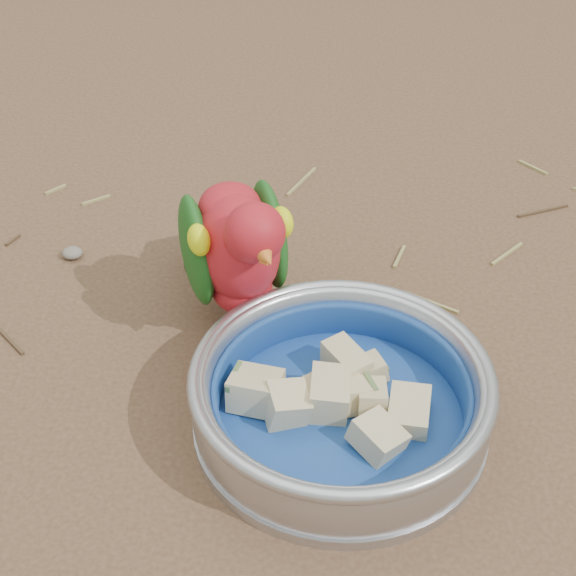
# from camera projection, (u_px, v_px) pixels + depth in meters

# --- Properties ---
(ground) EXTENTS (60.00, 60.00, 0.00)m
(ground) POSITION_uv_depth(u_px,v_px,m) (230.00, 454.00, 0.70)
(ground) COLOR brown
(food_bowl) EXTENTS (0.24, 0.24, 0.02)m
(food_bowl) POSITION_uv_depth(u_px,v_px,m) (340.00, 420.00, 0.72)
(food_bowl) COLOR #B2B2BA
(food_bowl) RESTS_ON ground
(bowl_wall) EXTENTS (0.24, 0.24, 0.04)m
(bowl_wall) POSITION_uv_depth(u_px,v_px,m) (341.00, 394.00, 0.70)
(bowl_wall) COLOR #B2B2BA
(bowl_wall) RESTS_ON food_bowl
(fruit_wedges) EXTENTS (0.14, 0.14, 0.03)m
(fruit_wedges) POSITION_uv_depth(u_px,v_px,m) (341.00, 400.00, 0.70)
(fruit_wedges) COLOR #CDB888
(fruit_wedges) RESTS_ON food_bowl
(lory_parrot) EXTENTS (0.16, 0.21, 0.16)m
(lory_parrot) POSITION_uv_depth(u_px,v_px,m) (238.00, 260.00, 0.77)
(lory_parrot) COLOR #AE1721
(lory_parrot) RESTS_ON ground
(ground_debris) EXTENTS (0.90, 0.80, 0.01)m
(ground_debris) POSITION_uv_depth(u_px,v_px,m) (256.00, 393.00, 0.75)
(ground_debris) COLOR #96894E
(ground_debris) RESTS_ON ground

